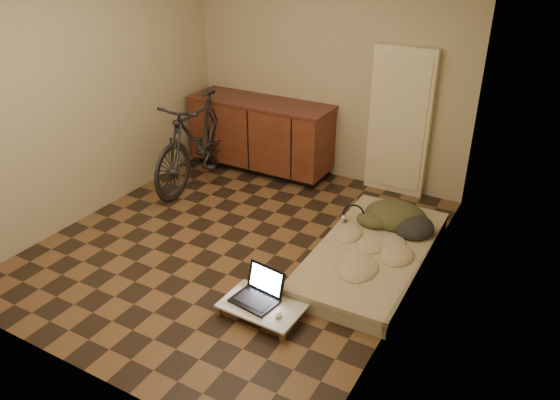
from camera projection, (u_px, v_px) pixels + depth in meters
The scene contains 10 objects.
room_shell at pixel (232, 119), 4.88m from camera, with size 3.50×4.00×2.60m.
cabinets at pixel (261, 135), 6.91m from camera, with size 1.84×0.62×0.91m.
appliance_panel at pixel (400, 122), 6.17m from camera, with size 0.70×0.10×1.70m, color #F0E6BE.
bicycle at pixel (198, 136), 6.50m from camera, with size 0.54×1.85×1.20m, color black.
futon at pixel (373, 255), 5.13m from camera, with size 0.99×2.00×0.17m.
clothing_pile at pixel (401, 212), 5.43m from camera, with size 0.67×0.56×0.27m, color #3C3F24, non-canonical shape.
headphones at pixel (354, 214), 5.49m from camera, with size 0.25×0.23×0.17m, color black, non-canonical shape.
lap_desk at pixel (262, 306), 4.43m from camera, with size 0.67×0.45×0.11m.
laptop at pixel (258, 294), 4.47m from camera, with size 0.40×0.37×0.25m.
mouse at pixel (278, 314), 4.29m from camera, with size 0.06×0.09×0.03m, color silver.
Camera 1 is at (2.67, -3.85, 2.89)m, focal length 35.00 mm.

